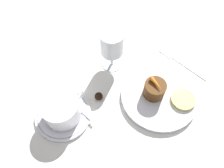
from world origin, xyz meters
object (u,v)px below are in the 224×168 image
Objects in this scene: dinner_plate at (159,96)px; coffee_cup at (61,109)px; fork at (177,60)px; wine_glass at (112,45)px; dessert_cake at (155,89)px.

dinner_plate is 0.28m from coffee_cup.
dinner_plate is at bearing -163.47° from fork.
wine_glass is 2.21× the size of dessert_cake.
wine_glass reaches higher than fork.
coffee_cup is 0.23m from wine_glass.
coffee_cup is 0.93× the size of wine_glass.
wine_glass is (-0.01, 0.18, 0.08)m from dinner_plate.
coffee_cup is 0.40m from fork.
coffee_cup is 0.26m from dessert_cake.
fork is at bearing 10.10° from dessert_cake.
coffee_cup reaches higher than dinner_plate.
dessert_cake is at bearing -29.82° from coffee_cup.
coffee_cup is (-0.24, 0.15, 0.04)m from dinner_plate.
dinner_plate is at bearing -31.86° from coffee_cup.
wine_glass is at bearing 94.34° from dinner_plate.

